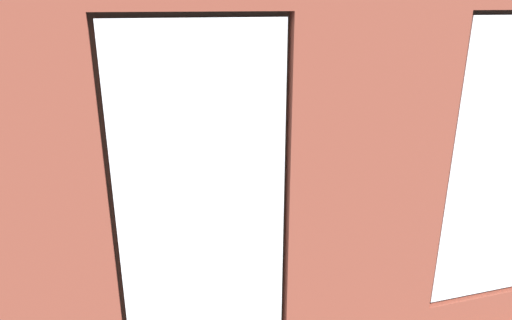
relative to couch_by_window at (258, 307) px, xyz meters
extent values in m
cube|color=#99663D|center=(-0.57, -2.17, -0.38)|extent=(6.64, 6.41, 0.10)
cube|color=brown|center=(-0.57, 0.65, 1.28)|extent=(1.16, 0.16, 3.22)
cube|color=white|center=(-1.68, 0.69, 1.36)|extent=(1.01, 0.03, 2.11)
cube|color=#38281E|center=(-1.68, 0.63, 1.36)|extent=(1.07, 0.04, 2.17)
cube|color=white|center=(0.55, 0.69, 1.36)|extent=(1.01, 0.03, 2.11)
cube|color=#38281E|center=(0.55, 0.63, 1.36)|extent=(1.07, 0.04, 2.17)
cube|color=olive|center=(-0.57, 0.55, 0.24)|extent=(3.50, 0.24, 0.06)
cube|color=black|center=(-0.57, 0.56, 1.65)|extent=(0.43, 0.03, 0.53)
cube|color=orange|center=(-0.57, 0.55, 1.65)|extent=(0.37, 0.01, 0.47)
cube|color=black|center=(0.00, -0.05, -0.12)|extent=(2.02, 0.85, 0.42)
cube|color=black|center=(0.00, 0.28, 0.28)|extent=(2.02, 0.24, 0.38)
cube|color=black|center=(-0.90, -0.05, 0.19)|extent=(0.22, 0.85, 0.24)
cube|color=black|center=(0.90, -0.05, 0.19)|extent=(0.22, 0.85, 0.24)
cube|color=black|center=(-0.40, -0.09, 0.15)|extent=(0.73, 0.65, 0.12)
cube|color=black|center=(0.40, -0.09, 0.15)|extent=(0.73, 0.65, 0.12)
cube|color=black|center=(-2.84, -2.31, -0.12)|extent=(0.95, 1.76, 0.42)
cube|color=black|center=(-3.16, -2.33, 0.28)|extent=(0.34, 1.73, 0.38)
cube|color=black|center=(-2.79, -3.06, 0.19)|extent=(0.86, 0.27, 0.24)
cube|color=black|center=(-2.88, -1.57, 0.19)|extent=(0.86, 0.27, 0.24)
cube|color=black|center=(-2.78, -2.63, 0.15)|extent=(0.68, 0.62, 0.12)
cube|color=black|center=(-2.82, -1.99, 0.15)|extent=(0.68, 0.62, 0.12)
cube|color=tan|center=(-0.31, -1.88, 0.06)|extent=(1.42, 0.75, 0.04)
cube|color=tan|center=(-0.96, -2.19, -0.14)|extent=(0.07, 0.07, 0.37)
cube|color=tan|center=(0.34, -2.19, -0.14)|extent=(0.07, 0.07, 0.37)
cube|color=tan|center=(-0.96, -1.57, -0.14)|extent=(0.07, 0.07, 0.37)
cube|color=tan|center=(0.34, -1.57, -0.14)|extent=(0.07, 0.07, 0.37)
cylinder|color=#4C4C51|center=(0.12, -1.77, 0.13)|extent=(0.07, 0.07, 0.09)
cylinder|color=#B7333D|center=(-0.42, -1.77, 0.14)|extent=(0.08, 0.08, 0.12)
cylinder|color=gray|center=(-0.70, -2.01, 0.14)|extent=(0.12, 0.12, 0.11)
sphere|color=#1E5B28|center=(-0.70, -2.01, 0.26)|extent=(0.15, 0.15, 0.15)
cube|color=black|center=(-0.31, -1.88, 0.09)|extent=(0.05, 0.17, 0.02)
cube|color=#B2B2B7|center=(-0.13, -1.97, 0.09)|extent=(0.10, 0.18, 0.02)
cube|color=black|center=(2.10, -2.62, -0.05)|extent=(1.00, 0.42, 0.56)
cube|color=black|center=(2.10, -2.62, 0.26)|extent=(0.43, 0.20, 0.05)
cube|color=black|center=(2.10, -2.62, 0.32)|extent=(0.06, 0.04, 0.06)
cube|color=black|center=(2.10, -2.62, 0.64)|extent=(0.97, 0.04, 0.60)
cube|color=black|center=(2.10, -2.64, 0.64)|extent=(0.92, 0.01, 0.55)
cylinder|color=gray|center=(1.80, -4.33, -0.19)|extent=(0.26, 0.26, 0.27)
cylinder|color=brown|center=(1.80, -4.33, 0.08)|extent=(0.05, 0.05, 0.27)
cone|color=#337F38|center=(2.01, -4.34, 0.48)|extent=(0.55, 0.20, 0.62)
cone|color=#337F38|center=(1.88, -4.15, 0.49)|extent=(0.34, 0.54, 0.64)
cone|color=#337F38|center=(1.63, -4.22, 0.48)|extent=(0.54, 0.42, 0.62)
cone|color=#337F38|center=(1.64, -4.46, 0.47)|extent=(0.53, 0.48, 0.61)
cone|color=#337F38|center=(1.85, -4.50, 0.49)|extent=(0.29, 0.53, 0.64)
cylinder|color=#9E5638|center=(-2.49, -3.62, -0.25)|extent=(0.14, 0.14, 0.16)
cylinder|color=brown|center=(-2.49, -3.62, -0.12)|extent=(0.02, 0.02, 0.08)
ellipsoid|color=#337F38|center=(-2.49, -3.62, 0.02)|extent=(0.27, 0.27, 0.20)
cone|color=#337F38|center=(1.39, 0.07, 0.51)|extent=(0.58, 0.22, 0.62)
cone|color=#337F38|center=(1.19, 0.28, 0.54)|extent=(0.23, 0.52, 0.66)
cone|color=#337F38|center=(0.88, 0.14, 0.45)|extent=(0.66, 0.23, 0.53)
cone|color=#337F38|center=(1.18, -0.14, 0.50)|extent=(0.19, 0.59, 0.60)
cylinder|color=#9E5638|center=(1.55, -1.66, -0.14)|extent=(0.40, 0.40, 0.37)
cylinder|color=brown|center=(1.55, -1.66, 0.21)|extent=(0.07, 0.07, 0.34)
cone|color=#3D8E42|center=(1.79, -1.62, 0.57)|extent=(0.58, 0.24, 0.47)
cone|color=#3D8E42|center=(1.72, -1.49, 0.57)|extent=(0.49, 0.49, 0.48)
cone|color=#3D8E42|center=(1.52, -1.47, 0.61)|extent=(0.23, 0.52, 0.54)
cone|color=#3D8E42|center=(1.36, -1.57, 0.59)|extent=(0.53, 0.35, 0.52)
cone|color=#3D8E42|center=(1.33, -1.73, 0.58)|extent=(0.56, 0.30, 0.49)
cone|color=#3D8E42|center=(1.55, -1.88, 0.60)|extent=(0.15, 0.52, 0.53)
cone|color=#3D8E42|center=(1.69, -1.85, 0.57)|extent=(0.43, 0.53, 0.48)
cylinder|color=#47423D|center=(-1.46, -0.05, -0.18)|extent=(0.25, 0.25, 0.30)
cylinder|color=brown|center=(-1.46, -0.05, 0.20)|extent=(0.05, 0.05, 0.47)
cone|color=#337F38|center=(-1.27, -0.02, 0.72)|extent=(0.54, 0.23, 0.66)
cone|color=#337F38|center=(-1.35, 0.10, 0.73)|extent=(0.44, 0.51, 0.67)
cone|color=#337F38|center=(-1.57, 0.19, 0.67)|extent=(0.40, 0.64, 0.58)
cone|color=#337F38|center=(-1.72, 0.03, 0.65)|extent=(0.66, 0.34, 0.56)
cone|color=#337F38|center=(-1.64, -0.12, 0.73)|extent=(0.54, 0.34, 0.67)
cone|color=#337F38|center=(-1.53, -0.31, 0.66)|extent=(0.32, 0.65, 0.57)
cone|color=#337F38|center=(-1.32, -0.24, 0.69)|extent=(0.49, 0.58, 0.61)
camera|label=1|loc=(0.94, 3.17, 2.49)|focal=32.00mm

